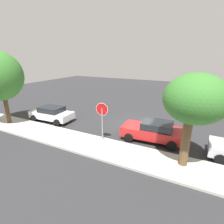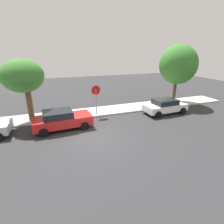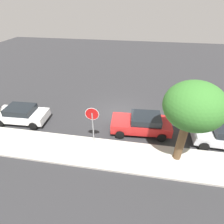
# 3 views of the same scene
# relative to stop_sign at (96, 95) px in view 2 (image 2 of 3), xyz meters

# --- Properties ---
(ground_plane) EXTENTS (60.00, 60.00, 0.00)m
(ground_plane) POSITION_rel_stop_sign_xyz_m (-1.21, -4.06, -1.99)
(ground_plane) COLOR #2D2D30
(sidewalk_curb) EXTENTS (32.00, 2.56, 0.14)m
(sidewalk_curb) POSITION_rel_stop_sign_xyz_m (-1.21, 0.95, -1.92)
(sidewalk_curb) COLOR beige
(sidewalk_curb) RESTS_ON ground_plane
(stop_sign) EXTENTS (0.88, 0.10, 2.85)m
(stop_sign) POSITION_rel_stop_sign_xyz_m (0.00, 0.00, 0.00)
(stop_sign) COLOR gray
(stop_sign) RESTS_ON ground_plane
(parked_car_red) EXTENTS (4.39, 2.29, 1.46)m
(parked_car_red) POSITION_rel_stop_sign_xyz_m (-3.18, -1.77, -1.24)
(parked_car_red) COLOR red
(parked_car_red) RESTS_ON ground_plane
(parked_car_white) EXTENTS (4.13, 2.13, 1.37)m
(parked_car_white) POSITION_rel_stop_sign_xyz_m (6.31, -1.46, -1.27)
(parked_car_white) COLOR white
(parked_car_white) RESTS_ON ground_plane
(street_tree_near_corner) EXTENTS (3.95, 3.95, 6.33)m
(street_tree_near_corner) POSITION_rel_stop_sign_xyz_m (9.34, 1.00, 2.26)
(street_tree_near_corner) COLOR #513823
(street_tree_near_corner) RESTS_ON ground_plane
(street_tree_mid_block) EXTENTS (3.16, 3.16, 5.12)m
(street_tree_mid_block) POSITION_rel_stop_sign_xyz_m (-5.61, 0.44, 1.79)
(street_tree_mid_block) COLOR brown
(street_tree_mid_block) RESTS_ON ground_plane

